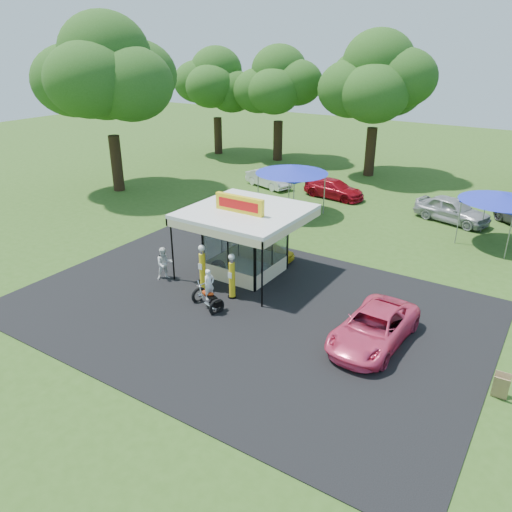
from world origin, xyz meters
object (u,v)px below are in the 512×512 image
object	(u,v)px
gas_pump_right	(232,277)
tent_east	(501,197)
bg_car_c	(452,210)
gas_station_kiosk	(246,240)
bg_car_a	(268,179)
gas_pump_left	(203,269)
bg_car_b	(334,189)
tent_west	(292,169)
a_frame_sign	(501,387)
kiosk_car	(269,250)
motorcycle	(209,293)
spectator_west	(164,264)
pink_sedan	(374,328)

from	to	relation	value
gas_pump_right	tent_east	bearing A→B (deg)	56.72
bg_car_c	gas_station_kiosk	bearing A→B (deg)	169.23
gas_pump_right	bg_car_a	distance (m)	18.91
gas_pump_left	bg_car_b	distance (m)	17.16
bg_car_a	bg_car_b	distance (m)	5.65
bg_car_b	gas_pump_right	bearing A→B (deg)	-164.22
gas_station_kiosk	tent_west	xyz separation A→B (m)	(-2.75, 9.53, 1.26)
a_frame_sign	bg_car_a	world-z (taller)	bg_car_a
kiosk_car	tent_east	xyz separation A→B (m)	(9.76, 8.71, 2.35)
gas_pump_right	gas_station_kiosk	bearing A→B (deg)	110.42
gas_station_kiosk	bg_car_b	bearing A→B (deg)	97.33
gas_pump_left	bg_car_a	world-z (taller)	gas_pump_left
motorcycle	spectator_west	distance (m)	3.83
gas_pump_left	bg_car_b	size ratio (longest dim) A/B	0.49
spectator_west	tent_west	world-z (taller)	tent_west
bg_car_c	bg_car_b	bearing A→B (deg)	100.22
bg_car_c	tent_west	size ratio (longest dim) A/B	0.99
tent_west	tent_east	bearing A→B (deg)	6.30
gas_pump_right	bg_car_a	size ratio (longest dim) A/B	0.53
bg_car_c	tent_east	xyz separation A→B (m)	(2.95, -2.78, 2.02)
kiosk_car	pink_sedan	xyz separation A→B (m)	(7.66, -4.79, 0.20)
gas_pump_left	bg_car_a	xyz separation A→B (m)	(-6.83, 16.98, -0.41)
tent_west	tent_east	world-z (taller)	tent_west
gas_station_kiosk	a_frame_sign	bearing A→B (deg)	-15.53
kiosk_car	bg_car_a	world-z (taller)	bg_car_a
tent_west	bg_car_a	bearing A→B (deg)	134.45
a_frame_sign	spectator_west	xyz separation A→B (m)	(-15.33, 0.73, 0.38)
a_frame_sign	bg_car_c	world-z (taller)	bg_car_c
a_frame_sign	bg_car_b	xyz separation A→B (m)	(-14.22, 17.96, 0.22)
gas_pump_right	a_frame_sign	bearing A→B (deg)	-4.53
pink_sedan	a_frame_sign	bearing A→B (deg)	-7.44
pink_sedan	tent_east	bearing A→B (deg)	83.92
motorcycle	tent_west	bearing A→B (deg)	122.68
a_frame_sign	gas_pump_left	bearing A→B (deg)	173.73
bg_car_b	tent_west	distance (m)	5.60
pink_sedan	bg_car_a	xyz separation A→B (m)	(-15.18, 16.97, 0.01)
bg_car_a	bg_car_c	distance (m)	14.34
bg_car_c	spectator_west	bearing A→B (deg)	164.82
a_frame_sign	bg_car_a	size ratio (longest dim) A/B	0.21
pink_sedan	motorcycle	bearing A→B (deg)	-166.79
kiosk_car	gas_pump_right	bearing A→B (deg)	-168.76
a_frame_sign	kiosk_car	xyz separation A→B (m)	(-12.35, 5.64, 0.03)
gas_station_kiosk	spectator_west	world-z (taller)	gas_station_kiosk
gas_pump_right	tent_east	world-z (taller)	tent_east
gas_pump_right	a_frame_sign	size ratio (longest dim) A/B	2.46
kiosk_car	bg_car_a	distance (m)	14.31
tent_east	a_frame_sign	bearing A→B (deg)	-79.79
gas_pump_left	kiosk_car	world-z (taller)	gas_pump_left
gas_pump_left	motorcycle	world-z (taller)	gas_pump_left
pink_sedan	bg_car_a	distance (m)	22.77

